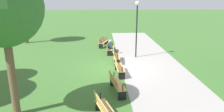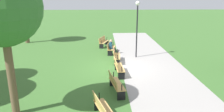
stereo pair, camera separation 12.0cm
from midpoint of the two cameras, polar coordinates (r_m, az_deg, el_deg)
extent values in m
plane|color=#3D6B2D|center=(13.80, 1.57, -3.17)|extent=(120.00, 120.00, 0.00)
cube|color=#A39E99|center=(14.14, 10.69, -2.96)|extent=(26.65, 4.16, 0.01)
cube|color=tan|center=(19.44, -2.50, 3.86)|extent=(1.78, 0.95, 0.04)
cube|color=tan|center=(19.45, -3.07, 4.59)|extent=(1.68, 0.63, 0.40)
cube|color=black|center=(20.24, -1.81, 3.68)|extent=(0.17, 0.37, 0.43)
cylinder|color=black|center=(20.15, -1.76, 4.78)|extent=(0.06, 0.06, 0.30)
cube|color=black|center=(18.74, -3.23, 2.66)|extent=(0.17, 0.37, 0.43)
cylinder|color=black|center=(18.65, -3.19, 3.84)|extent=(0.06, 0.06, 0.30)
cube|color=tan|center=(17.15, -0.45, 2.22)|extent=(1.78, 0.75, 0.04)
cube|color=tan|center=(17.12, -1.12, 3.03)|extent=(1.72, 0.42, 0.40)
cube|color=black|center=(17.98, -0.08, 2.11)|extent=(0.13, 0.38, 0.43)
cylinder|color=black|center=(17.88, -0.02, 3.34)|extent=(0.05, 0.05, 0.30)
cube|color=black|center=(16.43, -0.86, 0.77)|extent=(0.13, 0.38, 0.43)
cylinder|color=black|center=(16.33, -0.79, 2.11)|extent=(0.05, 0.05, 0.30)
cube|color=tan|center=(14.82, 1.09, 0.01)|extent=(1.76, 0.55, 0.04)
cube|color=tan|center=(14.76, 0.31, 0.92)|extent=(1.73, 0.21, 0.40)
cube|color=black|center=(15.66, 1.07, 0.00)|extent=(0.08, 0.38, 0.43)
cylinder|color=black|center=(15.56, 1.15, 1.40)|extent=(0.05, 0.05, 0.30)
cube|color=black|center=(14.12, 1.10, -1.80)|extent=(0.08, 0.38, 0.43)
cylinder|color=black|center=(14.00, 1.19, -0.26)|extent=(0.05, 0.05, 0.30)
cube|color=tan|center=(12.50, 1.83, -3.07)|extent=(1.76, 0.55, 0.04)
cube|color=tan|center=(12.40, 0.92, -2.05)|extent=(1.73, 0.21, 0.40)
cube|color=black|center=(13.33, 1.33, -2.89)|extent=(0.08, 0.38, 0.43)
cylinder|color=black|center=(13.21, 1.43, -1.27)|extent=(0.05, 0.05, 0.30)
cube|color=black|center=(11.83, 2.36, -5.40)|extent=(0.08, 0.38, 0.43)
cylinder|color=black|center=(11.70, 2.48, -3.60)|extent=(0.05, 0.05, 0.30)
cube|color=tan|center=(10.23, 1.20, -7.53)|extent=(1.78, 0.75, 0.04)
cube|color=tan|center=(10.09, 0.10, -6.37)|extent=(1.72, 0.42, 0.40)
cube|color=black|center=(11.04, 0.14, -7.01)|extent=(0.13, 0.38, 0.43)
cylinder|color=black|center=(10.89, 0.24, -5.09)|extent=(0.05, 0.05, 0.30)
cube|color=black|center=(9.62, 2.42, -10.66)|extent=(0.13, 0.38, 0.43)
cylinder|color=black|center=(9.46, 2.56, -8.51)|extent=(0.05, 0.05, 0.30)
cube|color=tan|center=(8.09, -1.98, -14.30)|extent=(1.78, 0.95, 0.04)
cube|color=tan|center=(7.92, -3.41, -13.03)|extent=(1.68, 0.63, 0.40)
cube|color=black|center=(8.88, -3.66, -13.12)|extent=(0.17, 0.37, 0.43)
cylinder|color=black|center=(8.70, -3.58, -10.82)|extent=(0.06, 0.06, 0.30)
cube|color=navy|center=(16.81, -0.67, 2.83)|extent=(0.35, 0.26, 0.50)
sphere|color=tan|center=(16.72, -0.60, 4.12)|extent=(0.22, 0.22, 0.22)
cylinder|color=#23232D|center=(16.93, -0.02, 1.99)|extent=(0.19, 0.38, 0.13)
cylinder|color=#23232D|center=(16.96, 0.59, 1.26)|extent=(0.13, 0.13, 0.43)
cylinder|color=#23232D|center=(16.76, -0.10, 1.84)|extent=(0.19, 0.38, 0.13)
cylinder|color=#23232D|center=(16.79, 0.51, 1.11)|extent=(0.13, 0.13, 0.43)
cylinder|color=brown|center=(8.82, -25.83, -4.89)|extent=(0.29, 0.29, 3.26)
sphere|color=#336B2D|center=(8.33, -27.97, 11.68)|extent=(2.80, 2.80, 2.80)
cylinder|color=brown|center=(22.50, -22.78, 8.04)|extent=(0.41, 0.41, 3.79)
cylinder|color=black|center=(15.84, 6.44, 6.49)|extent=(0.10, 0.10, 3.88)
sphere|color=white|center=(15.64, 6.68, 14.04)|extent=(0.32, 0.32, 0.32)
camera|label=1|loc=(0.06, -90.25, -0.07)|focal=33.71mm
camera|label=2|loc=(0.06, 89.75, 0.07)|focal=33.71mm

